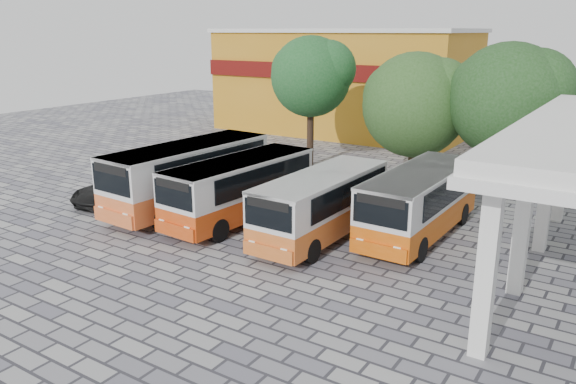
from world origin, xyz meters
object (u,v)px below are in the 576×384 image
Objects in this scene: bus_far_left at (189,172)px; bus_far_right at (420,199)px; parked_car at (115,188)px; bus_centre_right at (322,202)px; bus_centre_left at (240,186)px.

bus_far_right is (10.38, 2.34, -0.19)m from bus_far_left.
bus_centre_right is at bearing -3.25° from parked_car.
bus_far_left reaches higher than bus_centre_right.
bus_far_left is at bearing -166.29° from bus_far_right.
bus_centre_right is at bearing 4.52° from bus_centre_left.
bus_far_right is at bearing 36.86° from bus_centre_right.
bus_centre_right is 11.20m from parked_car.
bus_far_left is 10.65m from bus_far_right.
bus_centre_left reaches higher than parked_car.
bus_far_left is 1.13× the size of bus_far_right.
bus_far_right is at bearing 16.01° from bus_far_left.
bus_centre_right reaches higher than parked_car.
bus_centre_left is at bearing -0.35° from parked_car.
bus_far_left is 3.07m from bus_centre_left.
parked_car is at bearing -161.37° from bus_far_left.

